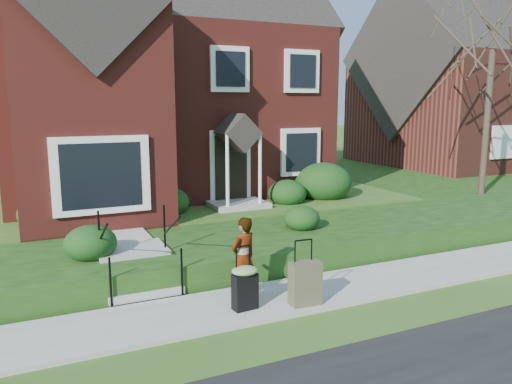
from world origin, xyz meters
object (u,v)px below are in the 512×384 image
suitcase_black (245,285)px  suitcase_olive (305,283)px  front_steps (136,264)px  woman (244,258)px

suitcase_black → suitcase_olive: size_ratio=0.96×
suitcase_black → suitcase_olive: bearing=-18.7°
suitcase_olive → front_steps: bearing=140.8°
woman → front_steps: bearing=-64.4°
suitcase_olive → woman: bearing=143.0°
woman → suitcase_olive: 1.21m
woman → suitcase_olive: bearing=118.8°
front_steps → suitcase_black: front_steps is taller
front_steps → suitcase_black: bearing=-55.2°
suitcase_olive → suitcase_black: bearing=170.3°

